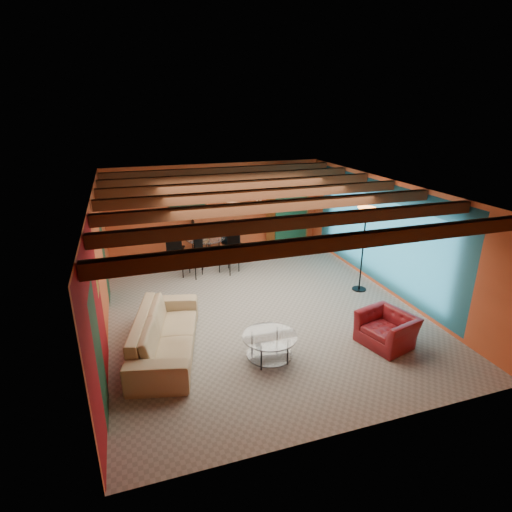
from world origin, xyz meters
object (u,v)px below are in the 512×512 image
object	(u,v)px
dining_table	(206,246)
vase	(205,223)
floor_lamp	(363,250)
armoire	(287,214)
armchair	(387,329)
coffee_table	(270,347)
sofa	(166,333)
potted_plant	(289,171)

from	to	relation	value
dining_table	vase	world-z (taller)	vase
dining_table	floor_lamp	size ratio (longest dim) A/B	1.05
armoire	armchair	bearing A→B (deg)	-112.67
dining_table	coffee_table	bearing A→B (deg)	-88.49
sofa	dining_table	distance (m)	4.36
armchair	floor_lamp	bearing A→B (deg)	144.19
coffee_table	floor_lamp	world-z (taller)	floor_lamp
sofa	potted_plant	world-z (taller)	potted_plant
floor_lamp	vase	distance (m)	4.30
armchair	coffee_table	distance (m)	2.30
sofa	armchair	world-z (taller)	sofa
armchair	dining_table	distance (m)	5.65
armchair	vase	world-z (taller)	vase
coffee_table	vase	distance (m)	4.99
armoire	vase	size ratio (longest dim) A/B	11.10
sofa	floor_lamp	xyz separation A→B (m)	(4.85, 1.25, 0.67)
floor_lamp	potted_plant	size ratio (longest dim) A/B	4.17
sofa	coffee_table	world-z (taller)	sofa
coffee_table	floor_lamp	bearing A→B (deg)	33.70
vase	potted_plant	bearing A→B (deg)	16.45
armoire	floor_lamp	bearing A→B (deg)	-101.89
dining_table	potted_plant	world-z (taller)	potted_plant
armoire	vase	world-z (taller)	armoire
vase	armoire	bearing A→B (deg)	16.45
sofa	coffee_table	xyz separation A→B (m)	(1.72, -0.84, -0.13)
coffee_table	armoire	xyz separation A→B (m)	(2.68, 5.72, 0.83)
armchair	armoire	size ratio (longest dim) A/B	0.45
vase	coffee_table	bearing A→B (deg)	-88.49
floor_lamp	armchair	bearing A→B (deg)	-110.03
armoire	potted_plant	world-z (taller)	potted_plant
dining_table	armoire	distance (m)	2.97
sofa	vase	size ratio (longest dim) A/B	13.50
armoire	coffee_table	bearing A→B (deg)	-134.04
potted_plant	vase	distance (m)	3.15
armoire	sofa	bearing A→B (deg)	-150.97
sofa	armoire	bearing A→B (deg)	-28.39
sofa	dining_table	world-z (taller)	dining_table
armchair	armoire	distance (m)	5.99
dining_table	floor_lamp	world-z (taller)	floor_lamp
coffee_table	potted_plant	distance (m)	6.68
armchair	vase	bearing A→B (deg)	-170.37
coffee_table	potted_plant	xyz separation A→B (m)	(2.68, 5.72, 2.16)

